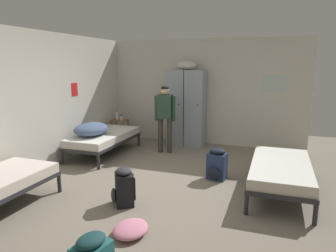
# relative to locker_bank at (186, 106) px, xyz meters

# --- Properties ---
(ground_plane) EXTENTS (9.53, 9.53, 0.00)m
(ground_plane) POSITION_rel_locker_bank_xyz_m (0.37, -2.70, -0.97)
(ground_plane) COLOR gray
(room_backdrop) EXTENTS (4.91, 6.01, 2.59)m
(room_backdrop) POSITION_rel_locker_bank_xyz_m (-0.96, -1.34, 0.33)
(room_backdrop) COLOR beige
(room_backdrop) RESTS_ON ground_plane
(locker_bank) EXTENTS (0.90, 0.55, 2.07)m
(locker_bank) POSITION_rel_locker_bank_xyz_m (0.00, 0.00, 0.00)
(locker_bank) COLOR #8C99A3
(locker_bank) RESTS_ON ground_plane
(shelf_unit) EXTENTS (0.38, 0.30, 0.57)m
(shelf_unit) POSITION_rel_locker_bank_xyz_m (-1.73, -0.24, -0.62)
(shelf_unit) COLOR brown
(shelf_unit) RESTS_ON ground_plane
(bed_right) EXTENTS (0.90, 1.90, 0.49)m
(bed_right) POSITION_rel_locker_bank_xyz_m (2.21, -2.37, -0.59)
(bed_right) COLOR #28282D
(bed_right) RESTS_ON ground_plane
(bed_left_rear) EXTENTS (0.90, 1.90, 0.49)m
(bed_left_rear) POSITION_rel_locker_bank_xyz_m (-1.48, -1.45, -0.59)
(bed_left_rear) COLOR #28282D
(bed_left_rear) RESTS_ON ground_plane
(bedding_heap) EXTENTS (0.65, 0.86, 0.27)m
(bedding_heap) POSITION_rel_locker_bank_xyz_m (-1.61, -1.73, -0.35)
(bedding_heap) COLOR slate
(bedding_heap) RESTS_ON bed_left_rear
(person_traveler) EXTENTS (0.48, 0.22, 1.51)m
(person_traveler) POSITION_rel_locker_bank_xyz_m (-0.26, -0.84, -0.06)
(person_traveler) COLOR #3D3833
(person_traveler) RESTS_ON ground_plane
(water_bottle) EXTENTS (0.06, 0.06, 0.23)m
(water_bottle) POSITION_rel_locker_bank_xyz_m (-1.81, -0.22, -0.30)
(water_bottle) COLOR white
(water_bottle) RESTS_ON shelf_unit
(lotion_bottle) EXTENTS (0.06, 0.06, 0.13)m
(lotion_bottle) POSITION_rel_locker_bank_xyz_m (-1.66, -0.28, -0.34)
(lotion_bottle) COLOR white
(lotion_bottle) RESTS_ON shelf_unit
(backpack_black) EXTENTS (0.41, 0.40, 0.55)m
(backpack_black) POSITION_rel_locker_bank_xyz_m (0.10, -3.56, -0.71)
(backpack_black) COLOR black
(backpack_black) RESTS_ON ground_plane
(backpack_navy) EXTENTS (0.35, 0.37, 0.55)m
(backpack_navy) POSITION_rel_locker_bank_xyz_m (1.17, -2.11, -0.71)
(backpack_navy) COLOR navy
(backpack_navy) RESTS_ON ground_plane
(clothes_pile_pink) EXTENTS (0.40, 0.49, 0.13)m
(clothes_pile_pink) POSITION_rel_locker_bank_xyz_m (0.55, -4.25, -0.90)
(clothes_pile_pink) COLOR pink
(clothes_pile_pink) RESTS_ON ground_plane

